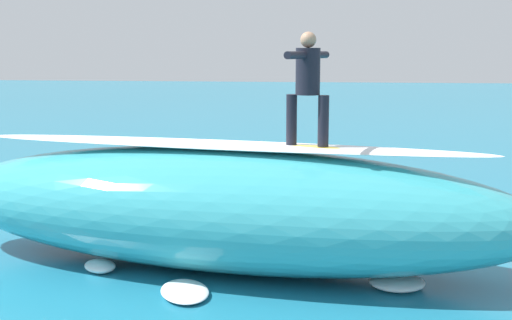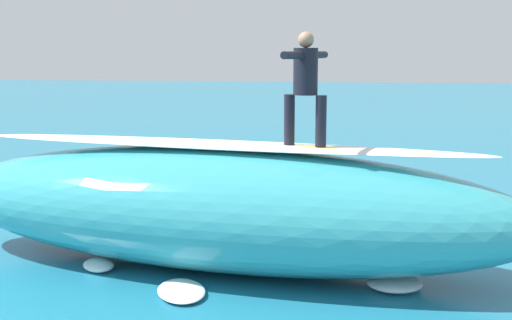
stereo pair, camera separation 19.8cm
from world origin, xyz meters
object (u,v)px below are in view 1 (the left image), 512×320
object	(u,v)px
surfboard_paddling	(221,209)
surfer_paddling	(214,201)
surfboard_riding	(307,148)
surfer_riding	(308,80)

from	to	relation	value
surfboard_paddling	surfer_paddling	xyz separation A→B (m)	(0.13, 0.04, 0.17)
surfer_paddling	surfboard_paddling	bearing A→B (deg)	-0.00
surfboard_paddling	surfboard_riding	bearing A→B (deg)	-77.11
surfboard_paddling	surfer_riding	bearing A→B (deg)	-77.11
surfboard_riding	surfer_riding	bearing A→B (deg)	152.42
surfer_riding	surfboard_paddling	size ratio (longest dim) A/B	0.77
surfboard_paddling	surfer_paddling	distance (m)	0.22
surfboard_riding	surfer_riding	distance (m)	0.98
surfer_riding	surfboard_paddling	distance (m)	5.11
surfboard_riding	surfboard_paddling	world-z (taller)	surfboard_riding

